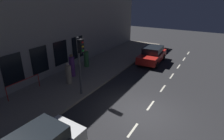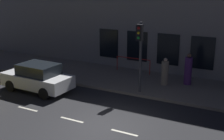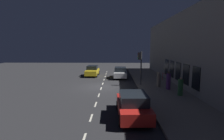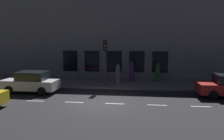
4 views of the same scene
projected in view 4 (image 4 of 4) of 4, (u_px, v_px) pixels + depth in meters
The scene contains 10 objects.
ground_plane at pixel (99, 103), 15.30m from camera, with size 60.00×60.00×0.00m, color #28282B.
sidewalk at pixel (111, 83), 21.43m from camera, with size 4.50×32.00×0.15m.
building_facade at pixel (115, 37), 23.38m from camera, with size 0.65×32.00×8.19m.
lane_centre_line at pixel (115, 104), 15.18m from camera, with size 0.12×27.20×0.01m.
traffic_light at pixel (106, 55), 19.17m from camera, with size 0.49×0.32×3.80m.
parked_car_1 at pixel (31, 82), 18.07m from camera, with size 1.98×4.10×1.58m.
pedestrian_0 at pixel (132, 72), 21.76m from camera, with size 0.61×0.61×1.85m.
pedestrian_1 at pixel (158, 73), 21.85m from camera, with size 0.61×0.61×1.64m.
pedestrian_2 at pixel (118, 74), 21.22m from camera, with size 0.58×0.58×1.60m.
red_railing at pixel (91, 71), 23.00m from camera, with size 0.05×2.42×0.97m.
Camera 4 is at (-14.65, -2.63, 4.19)m, focal length 39.08 mm.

